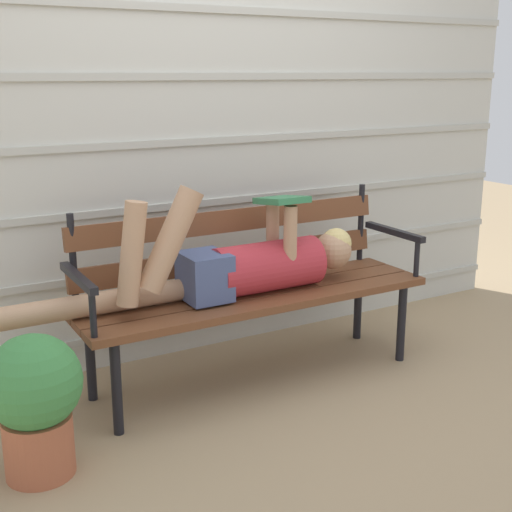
# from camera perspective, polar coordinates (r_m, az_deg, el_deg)

# --- Properties ---
(ground_plane) EXTENTS (12.00, 12.00, 0.00)m
(ground_plane) POSITION_cam_1_polar(r_m,az_deg,el_deg) (3.38, 1.16, -10.88)
(ground_plane) COLOR tan
(house_siding) EXTENTS (4.13, 0.08, 2.58)m
(house_siding) POSITION_cam_1_polar(r_m,az_deg,el_deg) (3.64, -4.31, 12.02)
(house_siding) COLOR beige
(house_siding) RESTS_ON ground
(park_bench) EXTENTS (1.75, 0.48, 0.88)m
(park_bench) POSITION_cam_1_polar(r_m,az_deg,el_deg) (3.37, -0.59, -1.99)
(park_bench) COLOR brown
(park_bench) RESTS_ON ground
(reclining_person) EXTENTS (1.76, 0.25, 0.56)m
(reclining_person) POSITION_cam_1_polar(r_m,az_deg,el_deg) (3.23, -1.49, -0.67)
(reclining_person) COLOR #B72D38
(potted_plant) EXTENTS (0.36, 0.36, 0.56)m
(potted_plant) POSITION_cam_1_polar(r_m,az_deg,el_deg) (2.72, -17.78, -11.13)
(potted_plant) COLOR #AD5B3D
(potted_plant) RESTS_ON ground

